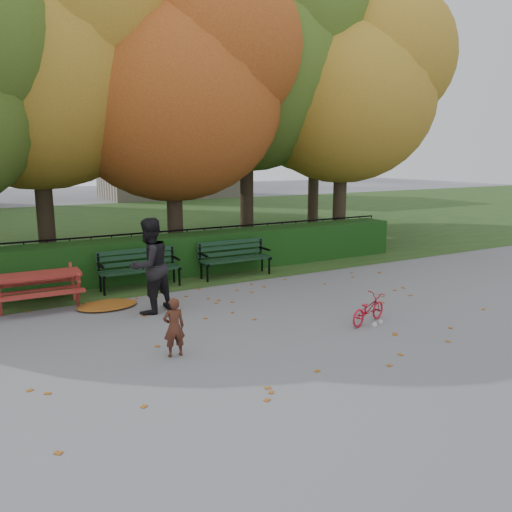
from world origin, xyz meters
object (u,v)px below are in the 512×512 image
adult (150,266)px  tree_d (261,57)px  tree_b (49,54)px  picnic_table (38,281)px  bicycle (368,309)px  child (174,327)px  tree_g (326,94)px  tree_e (356,87)px  tree_c (186,84)px  bench_right (234,255)px  bench_left (139,265)px

adult → tree_d: bearing=-160.2°
tree_b → tree_d: tree_d is taller
picnic_table → bicycle: size_ratio=1.65×
child → adult: size_ratio=0.50×
tree_g → picnic_table: bearing=-150.9°
tree_e → picnic_table: bearing=-165.5°
picnic_table → adult: 2.32m
tree_c → tree_b: bearing=166.5°
adult → tree_g: bearing=-166.1°
picnic_table → child: bearing=-66.4°
tree_g → bicycle: (-6.77, -10.44, -5.11)m
tree_b → child: tree_b is taller
tree_c → tree_g: 8.43m
bench_right → child: child is taller
child → bicycle: bearing=-180.0°
tree_e → bench_left: 9.29m
tree_d → bicycle: tree_d is taller
picnic_table → bicycle: (5.02, -3.88, -0.27)m
bicycle → tree_g: bearing=-50.2°
tree_d → bench_right: (-2.78, -3.53, -5.46)m
bench_left → child: 4.18m
adult → tree_e: bearing=-178.9°
tree_d → tree_c: bearing=-157.4°
tree_g → picnic_table: (-11.79, -6.56, -4.84)m
adult → tree_c: bearing=-145.4°
tree_g → bicycle: tree_g is taller
bicycle → adult: bearing=34.4°
tree_d → bicycle: bearing=-106.3°
tree_g → bench_left: tree_g is taller
tree_b → tree_c: bearing=-13.5°
tree_d → bench_right: 7.07m
tree_b → tree_d: size_ratio=0.92×
tree_b → child: bearing=-86.3°
tree_b → bicycle: tree_b is taller
bench_left → adult: bearing=-99.6°
picnic_table → bicycle: 6.35m
tree_e → bench_right: size_ratio=4.53×
tree_d → tree_e: size_ratio=1.17×
tree_c → child: (-2.81, -6.38, -4.37)m
picnic_table → child: (1.48, -3.62, -0.08)m
bench_left → bench_right: size_ratio=1.00×
tree_e → tree_g: bearing=65.6°
bench_left → tree_d: bearing=34.3°
bench_right → picnic_table: bearing=-173.7°
bench_right → adult: 3.32m
bench_left → adult: size_ratio=0.99×
bench_left → bench_right: (2.40, 0.00, 0.00)m
tree_e → adult: 9.96m
tree_g → bench_left: size_ratio=4.75×
bench_right → tree_b: bearing=139.3°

